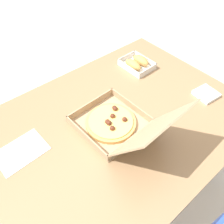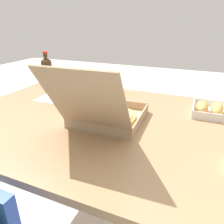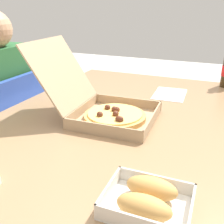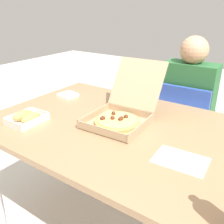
{
  "view_description": "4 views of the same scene",
  "coord_description": "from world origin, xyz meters",
  "views": [
    {
      "loc": [
        0.42,
        0.53,
        1.59
      ],
      "look_at": [
        -0.04,
        -0.02,
        0.81
      ],
      "focal_mm": 36.15,
      "sensor_mm": 36.0,
      "label": 1
    },
    {
      "loc": [
        -0.38,
        0.81,
        1.17
      ],
      "look_at": [
        -0.05,
        0.03,
        0.8
      ],
      "focal_mm": 34.28,
      "sensor_mm": 36.0,
      "label": 2
    },
    {
      "loc": [
        -0.89,
        -0.36,
        1.17
      ],
      "look_at": [
        -0.06,
        -0.0,
        0.8
      ],
      "focal_mm": 42.45,
      "sensor_mm": 36.0,
      "label": 3
    },
    {
      "loc": [
        0.63,
        -0.99,
        1.33
      ],
      "look_at": [
        -0.05,
        -0.01,
        0.82
      ],
      "focal_mm": 39.83,
      "sensor_mm": 36.0,
      "label": 4
    }
  ],
  "objects": [
    {
      "name": "dining_table",
      "position": [
        0.0,
        0.0,
        0.68
      ],
      "size": [
        1.42,
        0.95,
        0.75
      ],
      "color": "#997551",
      "rests_on": "ground_plane"
    },
    {
      "name": "napkin_pile",
      "position": [
        -0.54,
        0.18,
        0.76
      ],
      "size": [
        0.12,
        0.12,
        0.02
      ],
      "primitive_type": "cube",
      "rotation": [
        0.0,
        0.0,
        -0.12
      ],
      "color": "white",
      "rests_on": "dining_table"
    },
    {
      "name": "bread_side_box",
      "position": [
        -0.44,
        -0.25,
        0.78
      ],
      "size": [
        0.15,
        0.19,
        0.06
      ],
      "color": "white",
      "rests_on": "dining_table"
    },
    {
      "name": "pizza_box_open",
      "position": [
        -0.02,
        0.04,
        0.8
      ],
      "size": [
        0.31,
        0.47,
        0.29
      ],
      "color": "tan",
      "rests_on": "dining_table"
    },
    {
      "name": "chair",
      "position": [
        0.13,
        0.71,
        0.48
      ],
      "size": [
        0.4,
        0.4,
        0.83
      ],
      "color": "#2D4CAD",
      "rests_on": "ground_plane"
    },
    {
      "name": "paper_menu",
      "position": [
        0.38,
        -0.13,
        0.75
      ],
      "size": [
        0.22,
        0.16,
        0.0
      ],
      "primitive_type": "cube",
      "rotation": [
        0.0,
        0.0,
        0.05
      ],
      "color": "white",
      "rests_on": "dining_table"
    },
    {
      "name": "diner_person",
      "position": [
        0.13,
        0.77,
        0.69
      ],
      "size": [
        0.36,
        0.41,
        1.15
      ],
      "color": "#333847",
      "rests_on": "ground_plane"
    }
  ]
}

